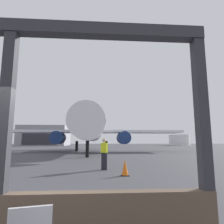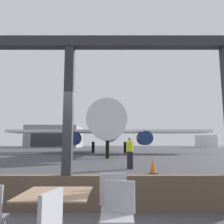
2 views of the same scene
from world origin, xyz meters
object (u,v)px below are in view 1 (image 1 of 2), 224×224
(traffic_cone, at_px, (125,168))
(fuel_storage_tank, at_px, (179,140))
(airplane, at_px, (91,130))
(ground_crew_worker, at_px, (104,153))
(distant_hangar, at_px, (46,136))

(traffic_cone, height_order, fuel_storage_tank, fuel_storage_tank)
(airplane, bearing_deg, fuel_storage_tank, 55.12)
(airplane, height_order, fuel_storage_tank, airplane)
(airplane, relative_size, ground_crew_worker, 17.04)
(ground_crew_worker, relative_size, fuel_storage_tank, 0.20)
(airplane, bearing_deg, distant_hangar, 111.52)
(distant_hangar, bearing_deg, fuel_storage_tank, -2.23)
(ground_crew_worker, bearing_deg, fuel_storage_tank, 64.26)
(airplane, distance_m, distant_hangar, 57.49)
(ground_crew_worker, distance_m, distant_hangar, 76.79)
(distant_hangar, bearing_deg, airplane, -68.48)
(ground_crew_worker, relative_size, traffic_cone, 2.32)
(ground_crew_worker, bearing_deg, distant_hangar, 107.06)
(airplane, xyz_separation_m, fuel_storage_tank, (35.74, 51.27, -1.19))
(traffic_cone, bearing_deg, distant_hangar, 107.28)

